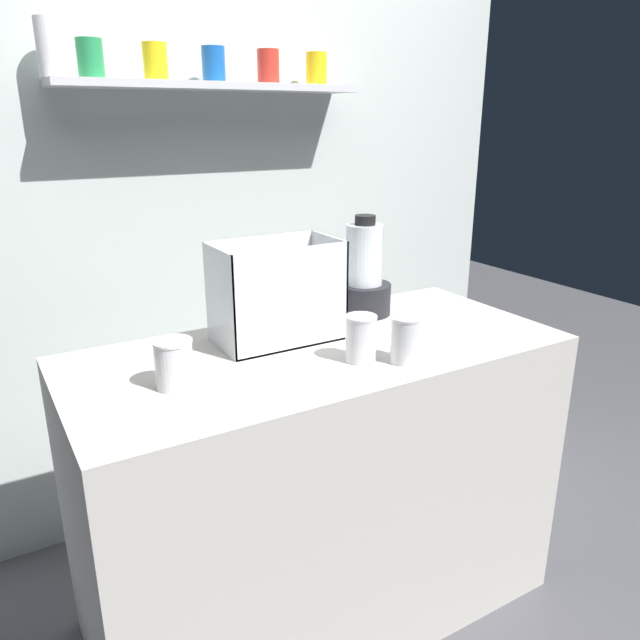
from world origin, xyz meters
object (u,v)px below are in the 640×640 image
Objects in this scene: carrot_display_bin at (277,309)px; juice_cup_pomegranate_left at (361,341)px; juice_cup_orange_far_left at (174,367)px; blender_pitcher at (364,277)px; juice_cup_beet_middle at (405,342)px.

carrot_display_bin reaches higher than juice_cup_pomegranate_left.
juice_cup_pomegranate_left reaches higher than juice_cup_orange_far_left.
blender_pitcher is 2.71× the size of juice_cup_orange_far_left.
carrot_display_bin is 0.36m from blender_pitcher.
juice_cup_orange_far_left is at bearing 169.32° from juice_cup_pomegranate_left.
blender_pitcher is at bearing 12.35° from carrot_display_bin.
juice_cup_pomegranate_left is 1.00× the size of juice_cup_beet_middle.
juice_cup_orange_far_left is at bearing -160.94° from blender_pitcher.
juice_cup_pomegranate_left is at bearing -10.68° from juice_cup_orange_far_left.
juice_cup_beet_middle is at bearing -109.88° from blender_pitcher.
blender_pitcher is at bearing 54.44° from juice_cup_pomegranate_left.
juice_cup_beet_middle is at bearing -57.52° from carrot_display_bin.
juice_cup_pomegranate_left and juice_cup_beet_middle have the same top height.
carrot_display_bin is 2.81× the size of juice_cup_pomegranate_left.
blender_pitcher is 0.76m from juice_cup_orange_far_left.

